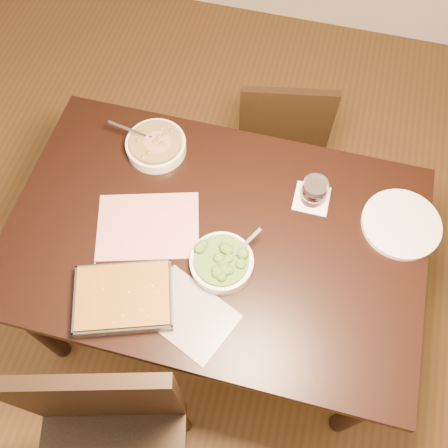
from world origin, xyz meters
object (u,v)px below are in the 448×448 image
(dinner_plate, at_px, (401,224))
(chair_far, at_px, (282,130))
(broccoli_bowl, at_px, (222,262))
(baking_dish, at_px, (124,298))
(stew_bowl, at_px, (156,145))
(wine_tumbler, at_px, (314,191))
(table, at_px, (215,247))

(dinner_plate, distance_m, chair_far, 0.78)
(broccoli_bowl, height_order, baking_dish, broccoli_bowl)
(baking_dish, distance_m, dinner_plate, 0.95)
(broccoli_bowl, bearing_deg, baking_dish, -144.21)
(stew_bowl, height_order, broccoli_bowl, stew_bowl)
(broccoli_bowl, distance_m, dinner_plate, 0.62)
(stew_bowl, xyz_separation_m, wine_tumbler, (0.59, -0.06, 0.02))
(table, bearing_deg, wine_tumbler, 37.24)
(wine_tumbler, bearing_deg, dinner_plate, -5.09)
(broccoli_bowl, xyz_separation_m, dinner_plate, (0.55, 0.29, -0.02))
(dinner_plate, xyz_separation_m, chair_far, (-0.49, 0.53, -0.31))
(table, xyz_separation_m, wine_tumbler, (0.29, 0.22, 0.15))
(chair_far, bearing_deg, baking_dish, 61.64)
(dinner_plate, bearing_deg, broccoli_bowl, -151.85)
(wine_tumbler, bearing_deg, broccoli_bowl, -126.75)
(baking_dish, distance_m, wine_tumbler, 0.72)
(baking_dish, height_order, wine_tumbler, wine_tumbler)
(baking_dish, bearing_deg, table, 34.90)
(wine_tumbler, distance_m, chair_far, 0.64)
(table, height_order, baking_dish, baking_dish)
(stew_bowl, height_order, dinner_plate, stew_bowl)
(table, bearing_deg, dinner_plate, 17.87)
(stew_bowl, distance_m, chair_far, 0.69)
(chair_far, bearing_deg, stew_bowl, 36.71)
(broccoli_bowl, height_order, dinner_plate, broccoli_bowl)
(broccoli_bowl, relative_size, dinner_plate, 0.81)
(table, height_order, dinner_plate, dinner_plate)
(wine_tumbler, relative_size, chair_far, 0.12)
(stew_bowl, bearing_deg, baking_dish, -81.83)
(baking_dish, relative_size, wine_tumbler, 3.72)
(table, xyz_separation_m, chair_far, (0.11, 0.73, -0.20))
(table, relative_size, broccoli_bowl, 6.47)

